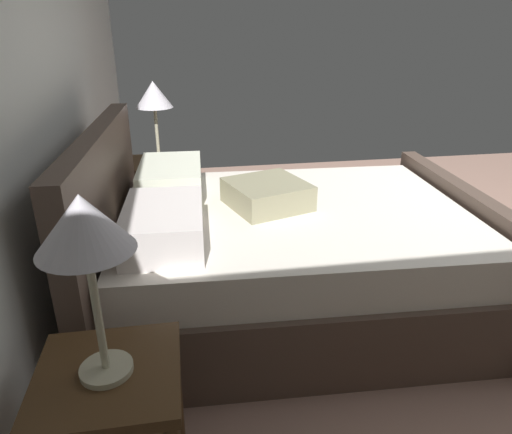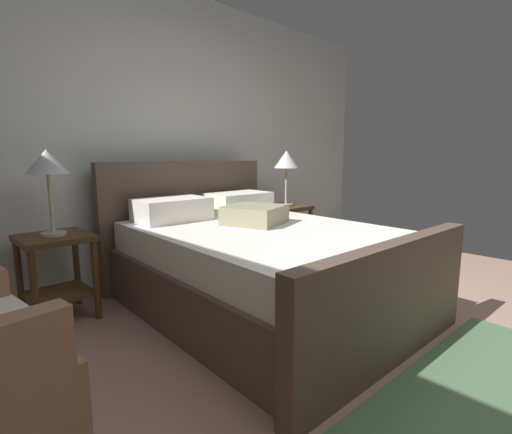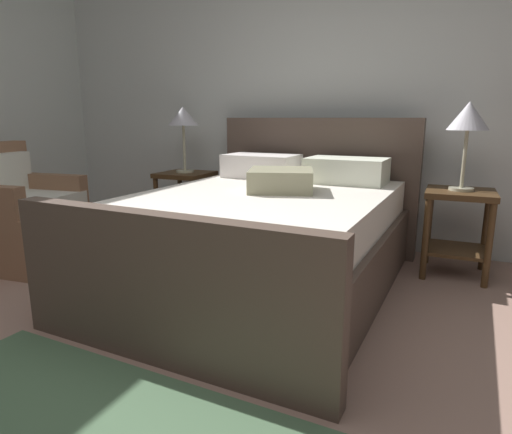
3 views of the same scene
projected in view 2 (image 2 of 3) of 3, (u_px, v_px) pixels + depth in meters
ground_plane at (468, 383)px, 1.89m from camera, size 5.51×5.20×0.02m
wall_back at (175, 137)px, 3.56m from camera, size 5.63×0.12×2.62m
bed at (257, 263)px, 2.78m from camera, size 1.73×2.21×1.08m
nightstand_right at (286, 223)px, 4.05m from camera, size 0.44×0.44×0.60m
table_lamp_right at (286, 161)px, 3.94m from camera, size 0.26×0.26×0.59m
nightstand_left at (56, 263)px, 2.56m from camera, size 0.44×0.44×0.60m
table_lamp_left at (47, 165)px, 2.45m from camera, size 0.27×0.27×0.58m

